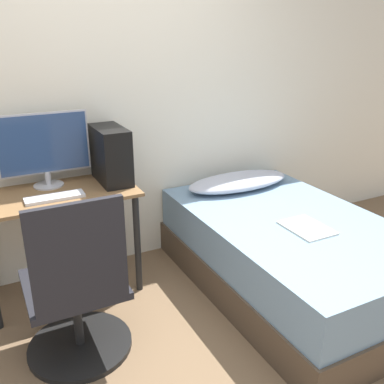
{
  "coord_description": "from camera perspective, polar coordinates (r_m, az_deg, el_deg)",
  "views": [
    {
      "loc": [
        -0.67,
        -1.43,
        1.71
      ],
      "look_at": [
        0.48,
        0.81,
        0.75
      ],
      "focal_mm": 40.0,
      "sensor_mm": 36.0,
      "label": 1
    }
  ],
  "objects": [
    {
      "name": "keyboard",
      "position": [
        2.77,
        -17.83,
        -0.68
      ],
      "size": [
        0.36,
        0.12,
        0.02
      ],
      "color": "silver",
      "rests_on": "desk"
    },
    {
      "name": "office_chair",
      "position": [
        2.42,
        -15.0,
        -13.76
      ],
      "size": [
        0.58,
        0.58,
        0.98
      ],
      "color": "black",
      "rests_on": "ground_plane"
    },
    {
      "name": "pillow",
      "position": [
        3.42,
        6.22,
        1.41
      ],
      "size": [
        0.87,
        0.36,
        0.11
      ],
      "color": "#B2B7C6",
      "rests_on": "bed"
    },
    {
      "name": "desk",
      "position": [
        2.92,
        -17.42,
        -2.4
      ],
      "size": [
        1.01,
        0.54,
        0.73
      ],
      "color": "brown",
      "rests_on": "ground_plane"
    },
    {
      "name": "monitor",
      "position": [
        2.94,
        -19.14,
        5.71
      ],
      "size": [
        0.59,
        0.2,
        0.49
      ],
      "color": "#B7B7BC",
      "rests_on": "desk"
    },
    {
      "name": "pc_tower",
      "position": [
        2.94,
        -10.79,
        4.89
      ],
      "size": [
        0.19,
        0.39,
        0.38
      ],
      "color": "black",
      "rests_on": "desk"
    },
    {
      "name": "wall_back",
      "position": [
        3.08,
        -14.48,
        11.62
      ],
      "size": [
        8.0,
        0.05,
        2.5
      ],
      "color": "silver",
      "rests_on": "ground_plane"
    },
    {
      "name": "magazine",
      "position": [
        2.82,
        15.07,
        -4.63
      ],
      "size": [
        0.24,
        0.32,
        0.01
      ],
      "color": "silver",
      "rests_on": "bed"
    },
    {
      "name": "bed",
      "position": [
        3.06,
        12.8,
        -7.99
      ],
      "size": [
        1.15,
        1.85,
        0.52
      ],
      "color": "#4C3D2D",
      "rests_on": "ground_plane"
    }
  ]
}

